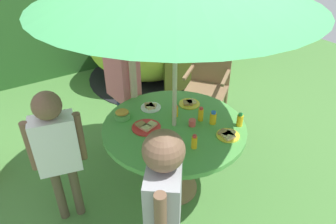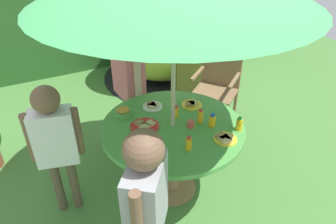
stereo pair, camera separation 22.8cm
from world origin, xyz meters
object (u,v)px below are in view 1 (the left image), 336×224
object	(u,v)px
plate_front_edge	(189,103)
plate_mid_right	(159,152)
snack_bowl	(122,114)
plate_near_left	(151,107)
child_in_grey_shirt	(164,200)
juice_bottle_center_front	(175,111)
garden_table	(174,137)
wooden_chair	(208,82)
plate_back_edge	(146,127)
child_in_white_shirt	(56,144)
cup_near	(192,123)
juice_bottle_near_right	(194,142)
juice_bottle_far_right	(240,120)
juice_bottle_mid_left	(201,114)
child_in_pink_shirt	(122,73)
juice_bottle_far_left	(213,118)
plate_center_back	(228,135)
dome_tent	(156,35)

from	to	relation	value
plate_front_edge	plate_mid_right	bearing A→B (deg)	-143.75
snack_bowl	plate_near_left	world-z (taller)	snack_bowl
child_in_grey_shirt	juice_bottle_center_front	size ratio (longest dim) A/B	12.44
garden_table	wooden_chair	bearing A→B (deg)	37.57
plate_back_edge	child_in_white_shirt	bearing A→B (deg)	169.31
cup_near	plate_near_left	bearing A→B (deg)	109.64
snack_bowl	plate_front_edge	bearing A→B (deg)	-11.90
garden_table	plate_near_left	distance (m)	0.38
juice_bottle_near_right	juice_bottle_far_right	xyz separation A→B (m)	(0.50, 0.03, 0.00)
juice_bottle_mid_left	snack_bowl	bearing A→B (deg)	144.28
child_in_pink_shirt	plate_back_edge	distance (m)	0.77
juice_bottle_far_left	snack_bowl	bearing A→B (deg)	141.19
wooden_chair	plate_back_edge	distance (m)	1.43
child_in_grey_shirt	juice_bottle_far_left	bearing A→B (deg)	-18.44
plate_center_back	plate_front_edge	world-z (taller)	same
child_in_pink_shirt	juice_bottle_far_left	xyz separation A→B (m)	(0.37, -0.98, -0.11)
child_in_white_shirt	snack_bowl	bearing A→B (deg)	24.26
child_in_grey_shirt	plate_back_edge	xyz separation A→B (m)	(0.34, 0.82, -0.10)
plate_near_left	plate_back_edge	bearing A→B (deg)	-126.65
juice_bottle_far_left	juice_bottle_mid_left	distance (m)	0.11
dome_tent	plate_mid_right	distance (m)	2.86
dome_tent	child_in_pink_shirt	bearing A→B (deg)	-130.36
plate_center_back	plate_back_edge	bearing A→B (deg)	137.63
child_in_pink_shirt	snack_bowl	world-z (taller)	child_in_pink_shirt
juice_bottle_near_right	juice_bottle_far_left	bearing A→B (deg)	28.24
dome_tent	plate_mid_right	xyz separation A→B (m)	(-1.44, -2.47, 0.07)
juice_bottle_far_right	dome_tent	bearing A→B (deg)	74.84
garden_table	child_in_pink_shirt	world-z (taller)	child_in_pink_shirt
juice_bottle_mid_left	child_in_white_shirt	bearing A→B (deg)	166.20
juice_bottle_far_left	plate_back_edge	bearing A→B (deg)	154.37
child_in_white_shirt	juice_bottle_near_right	distance (m)	1.04
juice_bottle_near_right	child_in_pink_shirt	bearing A→B (deg)	91.84
plate_mid_right	plate_center_back	size ratio (longest dim) A/B	1.15
garden_table	juice_bottle_far_right	distance (m)	0.58
dome_tent	child_in_pink_shirt	world-z (taller)	child_in_pink_shirt
juice_bottle_center_front	juice_bottle_mid_left	world-z (taller)	juice_bottle_mid_left
child_in_grey_shirt	juice_bottle_center_front	bearing A→B (deg)	0.08
dome_tent	plate_mid_right	size ratio (longest dim) A/B	10.21
child_in_white_shirt	juice_bottle_center_front	size ratio (longest dim) A/B	11.42
snack_bowl	plate_center_back	xyz separation A→B (m)	(0.60, -0.70, -0.02)
plate_mid_right	juice_bottle_center_front	world-z (taller)	juice_bottle_center_front
snack_bowl	juice_bottle_center_front	size ratio (longest dim) A/B	1.28
juice_bottle_near_right	garden_table	bearing A→B (deg)	83.33
juice_bottle_mid_left	cup_near	distance (m)	0.12
child_in_grey_shirt	juice_bottle_mid_left	world-z (taller)	child_in_grey_shirt
child_in_white_shirt	juice_bottle_far_left	bearing A→B (deg)	-3.68
cup_near	dome_tent	bearing A→B (deg)	66.23
cup_near	plate_front_edge	bearing A→B (deg)	57.85
snack_bowl	cup_near	distance (m)	0.61
snack_bowl	juice_bottle_near_right	xyz separation A→B (m)	(0.28, -0.67, 0.02)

